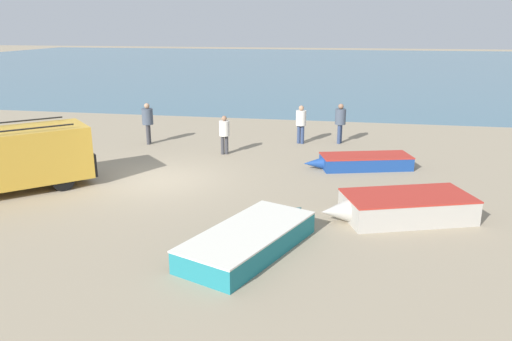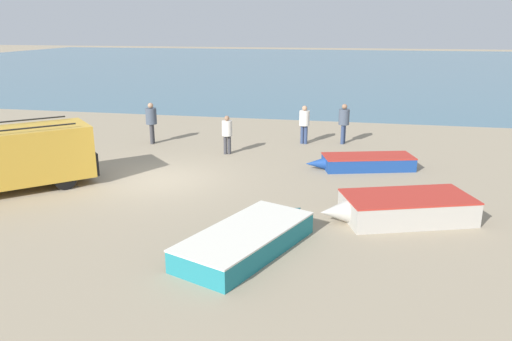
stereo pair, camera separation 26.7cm
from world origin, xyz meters
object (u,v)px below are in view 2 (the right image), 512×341
Objects in this scene: fishing_rowboat_1 at (402,208)px; fisherman_3 at (227,131)px; fishing_rowboat_2 at (365,162)px; fisherman_2 at (344,120)px; parked_van at (3,157)px; fisherman_0 at (304,121)px; fisherman_1 at (151,119)px; fishing_rowboat_0 at (249,239)px.

fisherman_3 reaches higher than fishing_rowboat_1.
fisherman_3 reaches higher than fishing_rowboat_2.
fishing_rowboat_1 is 2.40× the size of fisherman_2.
parked_van is 1.28× the size of fishing_rowboat_2.
fisherman_0 is 0.94× the size of fisherman_1.
fisherman_2 reaches higher than fisherman_0.
fishing_rowboat_1 is at bearing -46.61° from fisherman_1.
fishing_rowboat_0 is at bearing -83.79° from fisherman_2.
fisherman_1 is (-6.64, 9.84, 0.82)m from fishing_rowboat_0.
fishing_rowboat_1 is at bearing -31.90° from fishing_rowboat_0.
parked_van is 12.11m from fisherman_0.
fishing_rowboat_0 is 2.59× the size of fisherman_2.
fishing_rowboat_1 reaches higher than fishing_rowboat_0.
parked_van is at bearing 7.85° from fishing_rowboat_2.
fisherman_1 reaches higher than fishing_rowboat_2.
parked_van is at bearing -62.72° from fisherman_3.
fisherman_2 reaches higher than fishing_rowboat_2.
parked_van is 3.25× the size of fisherman_3.
fishing_rowboat_1 is 9.11m from fisherman_2.
parked_van is 2.84× the size of fisherman_1.
fisherman_0 is 3.81m from fisherman_3.
fisherman_1 is at bearing -153.65° from fisherman_2.
fishing_rowboat_0 is 2.89× the size of fisherman_3.
parked_van reaches higher than fishing_rowboat_2.
parked_van is 12.34m from fishing_rowboat_2.
fisherman_2 is at bearing -97.03° from fishing_rowboat_1.
fisherman_2 reaches higher than fisherman_3.
fishing_rowboat_2 is 9.63m from fisherman_1.
fisherman_2 is at bearing -92.35° from fishing_rowboat_2.
fisherman_1 is (-10.33, 7.16, 0.75)m from fishing_rowboat_1.
fishing_rowboat_1 is at bearing 39.30° from fisherman_0.
fishing_rowboat_2 is at bearing -61.60° from fisherman_2.
fisherman_1 is (-9.34, 2.22, 0.84)m from fishing_rowboat_2.
fisherman_0 is 6.80m from fisherman_1.
fisherman_1 is at bearing -62.69° from fisherman_0.
fisherman_2 is (-1.95, 8.87, 0.73)m from fishing_rowboat_1.
fisherman_1 reaches higher than fisherman_2.
fisherman_3 is (-4.60, -2.86, -0.11)m from fisherman_2.
fishing_rowboat_2 is (2.70, 7.62, -0.02)m from fishing_rowboat_0.
fisherman_2 is at bearing 118.21° from fisherman_0.
fisherman_3 is at bearing 2.51° from parked_van.
fishing_rowboat_0 is 1.14× the size of fishing_rowboat_2.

